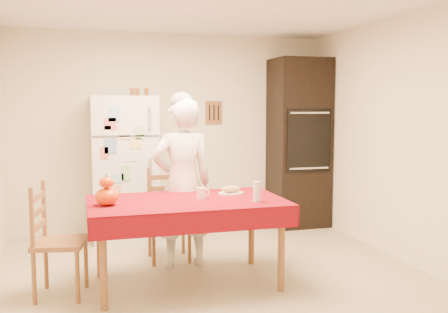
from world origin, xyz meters
name	(u,v)px	position (x,y,z in m)	size (l,w,h in m)	color
floor	(219,286)	(0.00, 0.00, 0.00)	(4.50, 4.50, 0.00)	tan
room_shell	(219,101)	(0.00, 0.00, 1.62)	(4.02, 4.52, 2.51)	beige
refrigerator	(124,168)	(-0.65, 1.88, 0.85)	(0.75, 0.74, 1.70)	white
oven_cabinet	(299,143)	(1.63, 1.93, 1.10)	(0.70, 0.62, 2.20)	black
dining_table	(187,208)	(-0.26, 0.13, 0.69)	(1.70, 1.00, 0.76)	brown
chair_far	(168,210)	(-0.29, 0.93, 0.51)	(0.43, 0.41, 0.95)	brown
chair_left	(52,236)	(-1.39, 0.16, 0.51)	(0.47, 0.49, 0.95)	brown
seated_woman	(182,183)	(-0.19, 0.65, 0.83)	(0.60, 0.40, 1.66)	white
coffee_mug	(201,193)	(-0.12, 0.15, 0.81)	(0.08, 0.08, 0.10)	white
pumpkin_lower	(107,197)	(-0.94, 0.06, 0.83)	(0.20, 0.20, 0.15)	red
pumpkin_upper	(107,182)	(-0.94, 0.06, 0.95)	(0.12, 0.12, 0.09)	#C84204
wine_glass	(257,192)	(0.31, -0.13, 0.85)	(0.07, 0.07, 0.18)	silver
bread_plate	(231,193)	(0.20, 0.28, 0.77)	(0.24, 0.24, 0.02)	white
bread_loaf	(231,189)	(0.20, 0.28, 0.81)	(0.18, 0.10, 0.06)	#9C794C
spice_jar_left	(132,92)	(-0.53, 1.93, 1.75)	(0.05, 0.05, 0.10)	brown
spice_jar_mid	(137,92)	(-0.47, 1.93, 1.75)	(0.05, 0.05, 0.10)	brown
spice_jar_right	(146,92)	(-0.37, 1.93, 1.75)	(0.05, 0.05, 0.10)	brown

